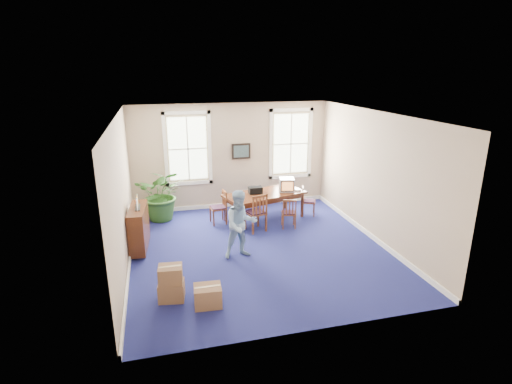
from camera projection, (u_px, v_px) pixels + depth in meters
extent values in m
plane|color=navy|center=(258.00, 249.00, 9.63)|extent=(6.50, 6.50, 0.00)
plane|color=white|center=(258.00, 115.00, 8.68)|extent=(6.50, 6.50, 0.00)
plane|color=tan|center=(231.00, 156.00, 12.16)|extent=(6.50, 0.00, 6.50)
plane|color=tan|center=(312.00, 243.00, 6.15)|extent=(6.50, 0.00, 6.50)
plane|color=tan|center=(121.00, 195.00, 8.44)|extent=(0.00, 6.50, 6.50)
plane|color=tan|center=(375.00, 177.00, 9.87)|extent=(0.00, 6.50, 6.50)
cube|color=white|center=(232.00, 204.00, 12.59)|extent=(6.00, 0.04, 0.12)
cube|color=white|center=(130.00, 261.00, 8.91)|extent=(0.04, 6.50, 0.12)
cube|color=white|center=(369.00, 234.00, 10.32)|extent=(0.04, 6.50, 0.12)
cube|color=white|center=(297.00, 190.00, 11.55)|extent=(0.17, 0.20, 0.05)
cube|color=black|center=(255.00, 190.00, 11.28)|extent=(0.38, 0.25, 0.19)
imported|color=#8FB4D4|center=(241.00, 224.00, 9.02)|extent=(0.83, 0.67, 1.59)
cube|color=#4C2411|center=(139.00, 230.00, 9.49)|extent=(0.47, 1.30, 1.00)
imported|color=#234C19|center=(162.00, 194.00, 11.29)|extent=(1.62, 1.50, 1.51)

